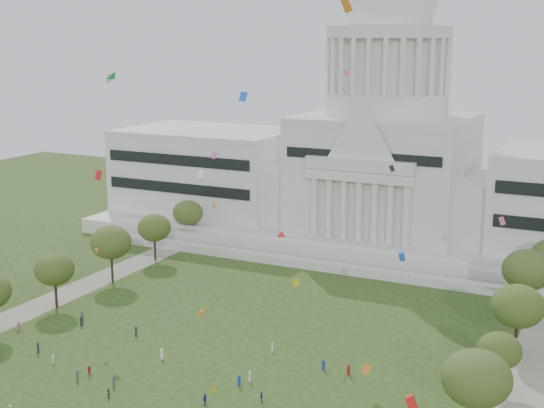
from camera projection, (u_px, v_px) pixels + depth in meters
name	position (u px, v px, depth m)	size (l,w,h in m)	color
capitol	(384.00, 161.00, 202.42)	(160.00, 64.50, 91.30)	beige
path_left	(29.00, 311.00, 154.46)	(8.00, 160.00, 0.04)	gray
row_tree_r_2	(477.00, 378.00, 101.85)	(9.55, 9.55, 13.58)	black
row_tree_l_3	(54.00, 270.00, 154.45)	(8.12, 8.12, 11.55)	black
row_tree_r_3	(499.00, 351.00, 117.27)	(7.01, 7.01, 9.98)	black
row_tree_l_4	(111.00, 242.00, 170.43)	(9.29, 9.29, 13.21)	black
row_tree_r_4	(518.00, 306.00, 130.28)	(9.19, 9.19, 13.06)	black
row_tree_l_5	(154.00, 228.00, 187.43)	(8.33, 8.33, 11.85)	black
row_tree_r_5	(527.00, 270.00, 148.37)	(9.82, 9.82, 13.96)	black
row_tree_l_6	(188.00, 213.00, 204.08)	(8.19, 8.19, 11.64)	black
person_4	(205.00, 399.00, 114.60)	(1.09, 0.59, 1.86)	navy
person_5	(109.00, 393.00, 116.95)	(1.44, 0.57, 1.56)	#4C4C51
person_8	(89.00, 370.00, 124.86)	(0.80, 0.49, 1.64)	#B21E1E
person_10	(262.00, 397.00, 115.62)	(0.98, 0.53, 1.67)	navy
distant_crowd	(117.00, 369.00, 125.30)	(63.69, 40.53, 1.90)	#994C8C
kite_swarm	(176.00, 233.00, 108.19)	(81.87, 97.17, 57.61)	black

